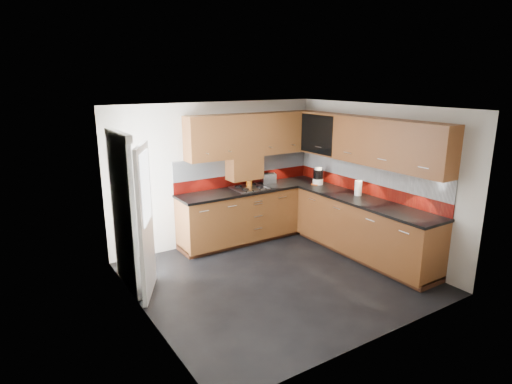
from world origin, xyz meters
TOP-DOWN VIEW (x-y plane):
  - room at (0.00, 0.00)m, footprint 4.00×3.80m
  - base_cabinets at (1.07, 0.72)m, footprint 2.70×3.20m
  - countertop at (1.05, 0.70)m, footprint 2.72×3.22m
  - backsplash at (1.28, 0.93)m, footprint 2.70×3.20m
  - upper_cabinets at (1.23, 0.78)m, footprint 2.50×3.20m
  - extractor_hood at (0.45, 1.64)m, footprint 0.60×0.33m
  - glass_cabinet at (1.71, 1.07)m, footprint 0.32×0.80m
  - back_door at (-1.78, 0.75)m, footprint 0.42×1.19m
  - gas_hob at (0.45, 1.47)m, footprint 0.56×0.49m
  - utensil_pot at (0.53, 1.61)m, footprint 0.11×0.11m
  - toaster at (0.98, 1.65)m, footprint 0.28×0.23m
  - food_processor at (1.65, 1.08)m, footprint 0.18×0.18m
  - paper_towel at (1.71, 0.16)m, footprint 0.14×0.14m
  - orange_cloth at (1.61, 1.08)m, footprint 0.17×0.16m

SIDE VIEW (x-z plane):
  - base_cabinets at x=1.07m, z-range -0.04..0.91m
  - countertop at x=1.05m, z-range 0.90..0.94m
  - orange_cloth at x=1.61m, z-range 0.94..0.96m
  - gas_hob at x=0.45m, z-range 0.93..0.98m
  - toaster at x=0.98m, z-range 0.94..1.11m
  - utensil_pot at x=0.53m, z-range 0.84..1.22m
  - back_door at x=-1.78m, z-range 0.01..2.05m
  - paper_towel at x=1.71m, z-range 0.94..1.18m
  - food_processor at x=1.65m, z-range 0.93..1.23m
  - backsplash at x=1.28m, z-range 0.94..1.48m
  - extractor_hood at x=0.45m, z-range 1.08..1.48m
  - room at x=0.00m, z-range 0.18..2.82m
  - upper_cabinets at x=1.23m, z-range 1.48..2.20m
  - glass_cabinet at x=1.71m, z-range 1.54..2.20m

